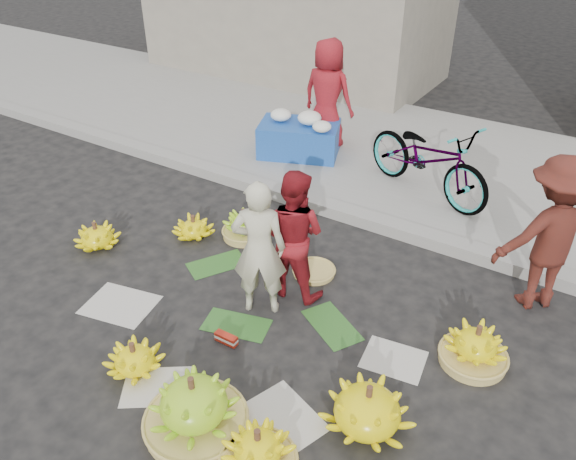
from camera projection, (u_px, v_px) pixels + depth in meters
The scene contains 22 objects.
ground at pixel (256, 317), 5.63m from camera, with size 80.00×80.00×0.00m, color black.
curb at pixel (355, 216), 7.16m from camera, with size 40.00×0.25×0.15m, color gray.
sidewalk at pixel (416, 158), 8.67m from camera, with size 40.00×4.00×0.12m, color gray.
newspaper_scatter at pixel (205, 367), 5.06m from camera, with size 3.20×1.80×0.00m, color beige, non-canonical shape.
banana_leaves at pixel (260, 303), 5.82m from camera, with size 2.00×1.00×0.00m, color #22561C, non-canonical shape.
banana_bunch_0 at pixel (97, 236), 6.64m from camera, with size 0.60×0.60×0.33m.
banana_bunch_1 at pixel (134, 359), 4.97m from camera, with size 0.60×0.60×0.32m.
banana_bunch_2 at pixel (194, 405), 4.40m from camera, with size 0.91×0.91×0.54m.
banana_bunch_3 at pixel (258, 452), 4.12m from camera, with size 0.57×0.57×0.41m.
banana_bunch_4 at pixel (368, 409), 4.42m from camera, with size 0.96×0.96×0.45m.
banana_bunch_5 at pixel (475, 347), 5.03m from camera, with size 0.60×0.60×0.42m.
banana_bunch_6 at pixel (194, 228), 6.83m from camera, with size 0.45×0.45×0.29m.
banana_bunch_7 at pixel (244, 226), 6.81m from camera, with size 0.59×0.59×0.38m.
basket_spare at pixel (314, 272), 6.24m from camera, with size 0.46×0.46×0.05m, color tan.
incense_stack at pixel (226, 338), 5.30m from camera, with size 0.23×0.07×0.09m, color #AF2212.
vendor_cream at pixel (259, 249), 5.38m from camera, with size 0.53×0.35×1.45m, color beige.
vendor_red at pixel (293, 235), 5.62m from camera, with size 0.69×0.54×1.41m, color maroon.
man_striped at pixel (551, 235), 5.41m from camera, with size 1.06×0.61×1.64m, color maroon.
flower_table at pixel (299, 137), 8.49m from camera, with size 1.36×1.11×0.68m.
grey_bucket at pixel (272, 142), 8.61m from camera, with size 0.29×0.29×0.33m, color gray.
flower_vendor at pixel (328, 95), 8.44m from camera, with size 0.82×0.53×1.67m, color maroon.
bicycle at pixel (428, 158), 7.31m from camera, with size 1.97×0.69×1.04m, color gray.
Camera 1 is at (2.57, -3.45, 3.76)m, focal length 35.00 mm.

